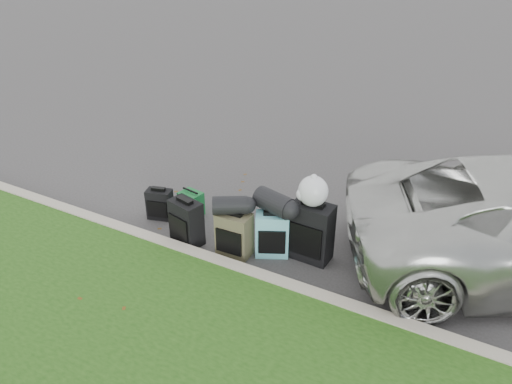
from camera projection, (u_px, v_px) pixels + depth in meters
The scene contains 12 objects.
ground at pixel (255, 232), 7.37m from camera, with size 120.00×120.00×0.00m, color #383535.
curb at pixel (219, 264), 6.56m from camera, with size 120.00×0.18×0.15m, color #9E937F.
suitcase_small_black at pixel (160, 204), 7.61m from camera, with size 0.38×0.21×0.48m, color black.
suitcase_large_black_left at pixel (186, 222), 6.98m from camera, with size 0.46×0.27×0.66m, color black.
suitcase_olive at pixel (234, 234), 6.74m from camera, with size 0.46×0.29×0.63m, color #403D28.
suitcase_teal at pixel (272, 234), 6.74m from camera, with size 0.44×0.26×0.63m, color teal.
suitcase_large_black_right at pixel (311, 232), 6.62m from camera, with size 0.55×0.33×0.82m, color black.
tote_green at pixel (191, 204), 7.72m from camera, with size 0.33×0.27×0.38m, color #17692D.
tote_navy at pixel (240, 212), 7.57m from camera, with size 0.28×0.22×0.29m, color navy.
duffel_left at pixel (230, 205), 6.55m from camera, with size 0.25×0.25×0.46m, color black.
duffel_right at pixel (274, 203), 6.56m from camera, with size 0.30×0.30×0.53m, color black.
trash_bag at pixel (313, 191), 6.35m from camera, with size 0.39×0.39×0.39m, color silver.
Camera 1 is at (2.97, -5.42, 4.05)m, focal length 35.00 mm.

